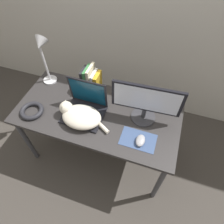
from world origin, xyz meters
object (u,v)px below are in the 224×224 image
cat (80,116)px  desk_lamp (43,52)px  book_row (91,80)px  laptop (85,108)px  computer_mouse (140,140)px  external_monitor (146,102)px  cable_coil (32,111)px

cat → desk_lamp: size_ratio=0.88×
book_row → desk_lamp: desk_lamp is taller
laptop → desk_lamp: desk_lamp is taller
computer_mouse → book_row: size_ratio=0.43×
book_row → external_monitor: bearing=-18.8°
cat → computer_mouse: size_ratio=4.19×
cat → external_monitor: (0.48, 0.19, 0.14)m
cat → cable_coil: cat is taller
desk_lamp → cable_coil: 0.49m
laptop → cable_coil: 0.46m
computer_mouse → desk_lamp: desk_lamp is taller
external_monitor → cable_coil: size_ratio=2.69×
computer_mouse → cable_coil: 0.94m
laptop → cat: bearing=-94.0°
external_monitor → book_row: size_ratio=2.17×
laptop → cable_coil: laptop is taller
cat → desk_lamp: 0.61m
external_monitor → book_row: external_monitor is taller
external_monitor → computer_mouse: size_ratio=4.99×
cat → cable_coil: (-0.42, -0.06, -0.04)m
laptop → book_row: 0.29m
book_row → cable_coil: 0.57m
laptop → desk_lamp: bearing=153.5°
book_row → cable_coil: size_ratio=1.24×
computer_mouse → cable_coil: (-0.94, -0.01, -0.00)m
computer_mouse → cable_coil: bearing=-179.3°
cat → desk_lamp: desk_lamp is taller
external_monitor → desk_lamp: bearing=172.6°
book_row → laptop: bearing=-78.3°
laptop → external_monitor: bearing=12.1°
cable_coil → external_monitor: bearing=15.4°
external_monitor → book_row: 0.57m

